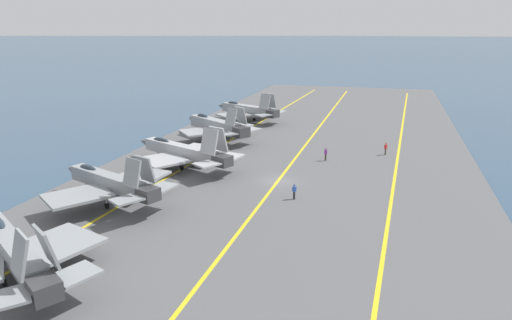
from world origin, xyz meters
TOP-DOWN VIEW (x-y plane):
  - ground_plane at (0.00, 0.00)m, footprint 2000.00×2000.00m
  - carrier_deck at (0.00, 0.00)m, footprint 189.21×48.89m
  - deck_stripe_foul_line at (0.00, -13.45)m, footprint 170.16×7.29m
  - deck_stripe_centerline at (0.00, 0.00)m, footprint 170.29×0.36m
  - deck_stripe_edge_line at (0.00, 13.45)m, footprint 170.12×8.32m
  - parked_jet_nearest at (-27.11, 13.44)m, footprint 13.17×16.10m
  - parked_jet_second at (-12.29, 15.13)m, footprint 14.04×15.10m
  - parked_jet_third at (2.10, 13.49)m, footprint 12.70×17.26m
  - parked_jet_fourth at (17.75, 14.94)m, footprint 13.26×15.46m
  - parked_jet_fifth at (33.95, 14.60)m, footprint 13.59×15.58m
  - crew_red_vest at (16.01, -12.30)m, footprint 0.46×0.42m
  - crew_blue_vest at (-5.43, -3.15)m, footprint 0.46×0.44m
  - crew_purple_vest at (10.49, -4.30)m, footprint 0.28×0.39m

SIDE VIEW (x-z plane):
  - ground_plane at x=0.00m, z-range 0.00..0.00m
  - carrier_deck at x=0.00m, z-range 0.00..0.40m
  - deck_stripe_foul_line at x=0.00m, z-range 0.40..0.41m
  - deck_stripe_centerline at x=0.00m, z-range 0.40..0.41m
  - deck_stripe_edge_line at x=0.00m, z-range 0.40..0.41m
  - crew_blue_vest at x=-5.43m, z-range 0.49..2.23m
  - crew_red_vest at x=16.01m, z-range 0.49..2.30m
  - crew_purple_vest at x=10.49m, z-range 0.49..2.34m
  - parked_jet_nearest at x=-27.11m, z-range -0.28..5.44m
  - parked_jet_third at x=2.10m, z-range -0.48..5.69m
  - parked_jet_fifth at x=33.95m, z-range -0.27..5.70m
  - parked_jet_fourth at x=17.75m, z-range -0.21..5.91m
  - parked_jet_second at x=-12.29m, z-range -0.12..5.87m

